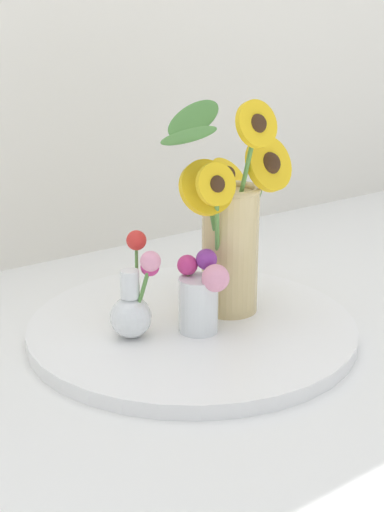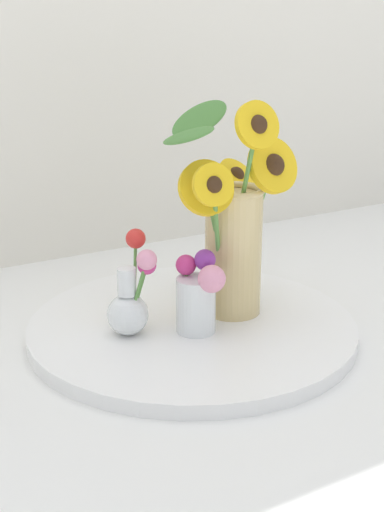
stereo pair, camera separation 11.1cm
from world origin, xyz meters
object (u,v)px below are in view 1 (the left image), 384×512
Objects in this scene: vase_bulb_right at (134,301)px; vase_small_center at (201,294)px; serving_tray at (192,328)px; mason_jar_sunflowers at (229,226)px.

vase_small_center is at bearing -25.97° from vase_bulb_right.
vase_bulb_right is (-0.09, 0.05, -0.00)m from vase_small_center.
serving_tray is at bearing -4.55° from vase_bulb_right.
mason_jar_sunflowers is at bearing 23.92° from vase_small_center.
vase_bulb_right is at bearing 177.65° from mason_jar_sunflowers.
mason_jar_sunflowers reaches higher than serving_tray.
vase_bulb_right reaches higher than vase_small_center.
serving_tray is 3.32× the size of vase_bulb_right.
vase_small_center is (-0.09, -0.04, -0.08)m from mason_jar_sunflowers.
mason_jar_sunflowers is (0.08, 0.00, 0.16)m from serving_tray.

